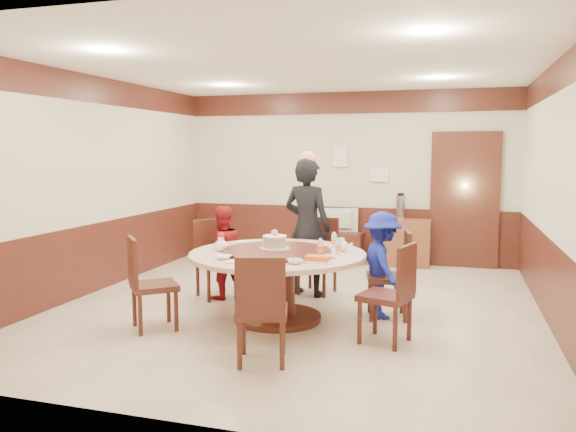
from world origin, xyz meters
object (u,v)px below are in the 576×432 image
(person_standing, at_px, (307,227))
(person_blue, at_px, (382,265))
(person_red, at_px, (222,252))
(thermos, at_px, (401,207))
(banquet_table, at_px, (278,272))
(tv_stand, at_px, (337,247))
(shrimp_platter, at_px, (318,259))
(side_cabinet, at_px, (405,243))
(birthday_cake, at_px, (275,242))
(television, at_px, (337,220))

(person_standing, distance_m, person_blue, 1.30)
(person_red, relative_size, thermos, 3.07)
(banquet_table, xyz_separation_m, person_standing, (0.03, 1.14, 0.34))
(person_standing, height_order, tv_stand, person_standing)
(shrimp_platter, bearing_deg, side_cabinet, 81.92)
(birthday_cake, xyz_separation_m, thermos, (1.05, 3.31, 0.09))
(person_red, xyz_separation_m, television, (0.92, 2.65, 0.12))
(birthday_cake, height_order, side_cabinet, birthday_cake)
(birthday_cake, bearing_deg, thermos, 72.48)
(banquet_table, relative_size, birthday_cake, 5.94)
(shrimp_platter, height_order, television, television)
(banquet_table, distance_m, person_blue, 1.16)
(television, bearing_deg, shrimp_platter, 87.48)
(banquet_table, relative_size, person_blue, 1.62)
(person_standing, xyz_separation_m, television, (-0.06, 2.19, -0.18))
(birthday_cake, bearing_deg, banquet_table, -45.42)
(tv_stand, bearing_deg, person_standing, -88.47)
(banquet_table, xyz_separation_m, side_cabinet, (1.08, 3.36, -0.16))
(person_blue, height_order, side_cabinet, person_blue)
(television, height_order, side_cabinet, television)
(shrimp_platter, distance_m, side_cabinet, 3.82)
(person_blue, bearing_deg, person_red, 55.44)
(banquet_table, distance_m, thermos, 3.53)
(shrimp_platter, bearing_deg, thermos, 83.10)
(shrimp_platter, distance_m, thermos, 3.79)
(tv_stand, bearing_deg, side_cabinet, 1.56)
(person_red, xyz_separation_m, shrimp_platter, (1.49, -1.08, 0.20))
(person_red, bearing_deg, tv_stand, -157.17)
(person_blue, bearing_deg, television, -6.58)
(person_standing, height_order, thermos, person_standing)
(television, height_order, thermos, thermos)
(tv_stand, distance_m, thermos, 1.23)
(person_standing, distance_m, tv_stand, 2.28)
(person_standing, xyz_separation_m, side_cabinet, (1.04, 2.22, -0.50))
(person_blue, relative_size, tv_stand, 1.39)
(shrimp_platter, height_order, side_cabinet, shrimp_platter)
(person_standing, height_order, person_blue, person_standing)
(banquet_table, relative_size, thermos, 5.01)
(birthday_cake, height_order, thermos, thermos)
(tv_stand, bearing_deg, person_red, -109.21)
(television, distance_m, side_cabinet, 1.15)
(person_red, relative_size, television, 1.70)
(person_red, distance_m, birthday_cake, 1.13)
(banquet_table, height_order, person_standing, person_standing)
(birthday_cake, bearing_deg, person_red, 144.98)
(shrimp_platter, height_order, tv_stand, shrimp_platter)
(birthday_cake, bearing_deg, side_cabinet, 71.25)
(tv_stand, relative_size, television, 1.24)
(television, bearing_deg, side_cabinet, 170.40)
(person_standing, bearing_deg, person_red, 40.25)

